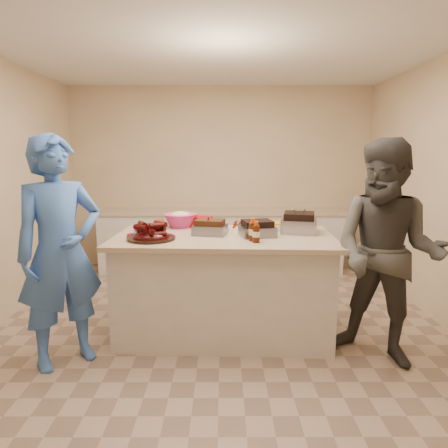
{
  "coord_description": "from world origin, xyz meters",
  "views": [
    {
      "loc": [
        0.03,
        -3.6,
        1.74
      ],
      "look_at": [
        0.04,
        0.12,
        1.07
      ],
      "focal_mm": 32.0,
      "sensor_mm": 36.0,
      "label": 1
    }
  ],
  "objects_px": {
    "roasting_pan": "(299,232)",
    "rib_platter": "(151,239)",
    "coleslaw_bowl": "(181,227)",
    "bbq_bottle_b": "(256,242)",
    "guest_blue": "(68,361)",
    "mustard_bottle": "(199,231)",
    "island": "(224,332)",
    "guest_gray": "(379,359)",
    "bbq_bottle_a": "(253,241)",
    "plastic_cup": "(159,229)"
  },
  "relations": [
    {
      "from": "roasting_pan",
      "to": "rib_platter",
      "type": "bearing_deg",
      "value": -154.28
    },
    {
      "from": "rib_platter",
      "to": "coleslaw_bowl",
      "type": "xyz_separation_m",
      "value": [
        0.2,
        0.6,
        0.0
      ]
    },
    {
      "from": "rib_platter",
      "to": "bbq_bottle_b",
      "type": "distance_m",
      "value": 0.94
    },
    {
      "from": "guest_blue",
      "to": "mustard_bottle",
      "type": "bearing_deg",
      "value": -3.96
    },
    {
      "from": "island",
      "to": "guest_gray",
      "type": "height_order",
      "value": "island"
    },
    {
      "from": "island",
      "to": "mustard_bottle",
      "type": "height_order",
      "value": "mustard_bottle"
    },
    {
      "from": "roasting_pan",
      "to": "bbq_bottle_a",
      "type": "height_order",
      "value": "bbq_bottle_a"
    },
    {
      "from": "bbq_bottle_a",
      "to": "mustard_bottle",
      "type": "relative_size",
      "value": 1.64
    },
    {
      "from": "rib_platter",
      "to": "plastic_cup",
      "type": "bearing_deg",
      "value": 91.14
    },
    {
      "from": "mustard_bottle",
      "to": "plastic_cup",
      "type": "bearing_deg",
      "value": 165.36
    },
    {
      "from": "bbq_bottle_b",
      "to": "plastic_cup",
      "type": "xyz_separation_m",
      "value": [
        -0.94,
        0.63,
        0.0
      ]
    },
    {
      "from": "guest_blue",
      "to": "guest_gray",
      "type": "bearing_deg",
      "value": -39.29
    },
    {
      "from": "coleslaw_bowl",
      "to": "guest_blue",
      "type": "relative_size",
      "value": 0.18
    },
    {
      "from": "roasting_pan",
      "to": "bbq_bottle_a",
      "type": "distance_m",
      "value": 0.61
    },
    {
      "from": "rib_platter",
      "to": "guest_gray",
      "type": "relative_size",
      "value": 0.23
    },
    {
      "from": "rib_platter",
      "to": "guest_blue",
      "type": "bearing_deg",
      "value": -150.43
    },
    {
      "from": "island",
      "to": "bbq_bottle_a",
      "type": "height_order",
      "value": "bbq_bottle_a"
    },
    {
      "from": "rib_platter",
      "to": "bbq_bottle_b",
      "type": "xyz_separation_m",
      "value": [
        0.93,
        -0.13,
        0.0
      ]
    },
    {
      "from": "plastic_cup",
      "to": "guest_blue",
      "type": "relative_size",
      "value": 0.05
    },
    {
      "from": "bbq_bottle_a",
      "to": "plastic_cup",
      "type": "xyz_separation_m",
      "value": [
        -0.91,
        0.56,
        0.0
      ]
    },
    {
      "from": "coleslaw_bowl",
      "to": "mustard_bottle",
      "type": "distance_m",
      "value": 0.3
    },
    {
      "from": "bbq_bottle_b",
      "to": "roasting_pan",
      "type": "bearing_deg",
      "value": 44.45
    },
    {
      "from": "plastic_cup",
      "to": "guest_blue",
      "type": "distance_m",
      "value": 1.47
    },
    {
      "from": "coleslaw_bowl",
      "to": "guest_blue",
      "type": "xyz_separation_m",
      "value": [
        -0.86,
        -0.98,
        -0.97
      ]
    },
    {
      "from": "bbq_bottle_b",
      "to": "guest_gray",
      "type": "height_order",
      "value": "bbq_bottle_b"
    },
    {
      "from": "roasting_pan",
      "to": "plastic_cup",
      "type": "relative_size",
      "value": 3.25
    },
    {
      "from": "island",
      "to": "guest_gray",
      "type": "distance_m",
      "value": 1.42
    },
    {
      "from": "rib_platter",
      "to": "bbq_bottle_a",
      "type": "bearing_deg",
      "value": -3.67
    },
    {
      "from": "coleslaw_bowl",
      "to": "bbq_bottle_a",
      "type": "height_order",
      "value": "coleslaw_bowl"
    },
    {
      "from": "bbq_bottle_a",
      "to": "bbq_bottle_b",
      "type": "xyz_separation_m",
      "value": [
        0.03,
        -0.07,
        0.0
      ]
    },
    {
      "from": "guest_gray",
      "to": "rib_platter",
      "type": "bearing_deg",
      "value": -153.53
    },
    {
      "from": "island",
      "to": "guest_blue",
      "type": "distance_m",
      "value": 1.43
    },
    {
      "from": "coleslaw_bowl",
      "to": "bbq_bottle_b",
      "type": "height_order",
      "value": "coleslaw_bowl"
    },
    {
      "from": "rib_platter",
      "to": "guest_gray",
      "type": "height_order",
      "value": "rib_platter"
    },
    {
      "from": "island",
      "to": "mustard_bottle",
      "type": "xyz_separation_m",
      "value": [
        -0.25,
        0.22,
        0.97
      ]
    },
    {
      "from": "bbq_bottle_a",
      "to": "mustard_bottle",
      "type": "xyz_separation_m",
      "value": [
        -0.5,
        0.45,
        0.0
      ]
    },
    {
      "from": "roasting_pan",
      "to": "guest_gray",
      "type": "distance_m",
      "value": 1.32
    },
    {
      "from": "bbq_bottle_a",
      "to": "guest_gray",
      "type": "height_order",
      "value": "bbq_bottle_a"
    },
    {
      "from": "coleslaw_bowl",
      "to": "guest_gray",
      "type": "bearing_deg",
      "value": -28.48
    },
    {
      "from": "bbq_bottle_b",
      "to": "guest_blue",
      "type": "distance_m",
      "value": 1.88
    },
    {
      "from": "island",
      "to": "roasting_pan",
      "type": "bearing_deg",
      "value": 14.15
    },
    {
      "from": "roasting_pan",
      "to": "island",
      "type": "bearing_deg",
      "value": -155.77
    },
    {
      "from": "bbq_bottle_b",
      "to": "rib_platter",
      "type": "bearing_deg",
      "value": 172.31
    },
    {
      "from": "coleslaw_bowl",
      "to": "guest_gray",
      "type": "relative_size",
      "value": 0.19
    },
    {
      "from": "bbq_bottle_a",
      "to": "bbq_bottle_b",
      "type": "distance_m",
      "value": 0.07
    },
    {
      "from": "rib_platter",
      "to": "coleslaw_bowl",
      "type": "distance_m",
      "value": 0.64
    },
    {
      "from": "island",
      "to": "guest_blue",
      "type": "height_order",
      "value": "island"
    },
    {
      "from": "bbq_bottle_b",
      "to": "guest_gray",
      "type": "bearing_deg",
      "value": -12.57
    },
    {
      "from": "mustard_bottle",
      "to": "guest_gray",
      "type": "distance_m",
      "value": 1.99
    },
    {
      "from": "island",
      "to": "roasting_pan",
      "type": "relative_size",
      "value": 6.11
    }
  ]
}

